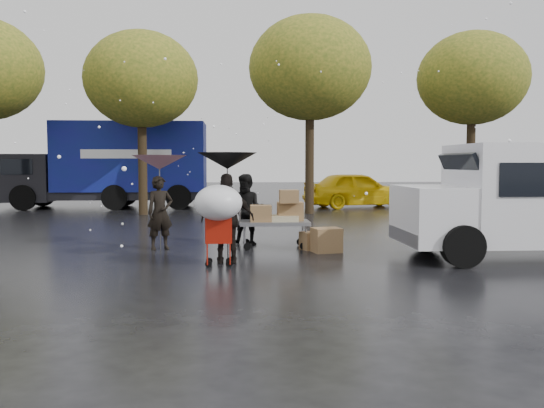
{
  "coord_description": "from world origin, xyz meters",
  "views": [
    {
      "loc": [
        -0.24,
        -10.81,
        1.84
      ],
      "look_at": [
        0.54,
        1.0,
        1.0
      ],
      "focal_mm": 38.0,
      "sensor_mm": 36.0,
      "label": 1
    }
  ],
  "objects": [
    {
      "name": "white_van",
      "position": [
        5.59,
        -0.06,
        1.16
      ],
      "size": [
        4.91,
        2.18,
        2.2
      ],
      "color": "white",
      "rests_on": "ground"
    },
    {
      "name": "umbrella_pink",
      "position": [
        -1.82,
        1.52,
        1.86
      ],
      "size": [
        1.15,
        1.15,
        2.01
      ],
      "color": "#4C4C4C",
      "rests_on": "ground"
    },
    {
      "name": "box_ground_near",
      "position": [
        1.66,
        0.89,
        0.25
      ],
      "size": [
        0.65,
        0.56,
        0.5
      ],
      "primitive_type": "cube",
      "rotation": [
        0.0,
        0.0,
        0.22
      ],
      "color": "brown",
      "rests_on": "ground"
    },
    {
      "name": "box_ground_far",
      "position": [
        1.43,
        1.3,
        0.19
      ],
      "size": [
        0.59,
        0.53,
        0.38
      ],
      "primitive_type": "cube",
      "rotation": [
        0.0,
        0.0,
        0.37
      ],
      "color": "brown",
      "rests_on": "ground"
    },
    {
      "name": "person_pink",
      "position": [
        -1.82,
        1.52,
        0.78
      ],
      "size": [
        0.68,
        0.59,
        1.57
      ],
      "primitive_type": "imported",
      "rotation": [
        0.0,
        0.0,
        0.47
      ],
      "color": "black",
      "rests_on": "ground"
    },
    {
      "name": "tree_row",
      "position": [
        -0.47,
        10.0,
        5.02
      ],
      "size": [
        21.6,
        4.4,
        7.12
      ],
      "color": "black",
      "rests_on": "ground"
    },
    {
      "name": "shopping_cart",
      "position": [
        -0.52,
        -0.71,
        1.06
      ],
      "size": [
        0.84,
        0.84,
        1.46
      ],
      "color": "#A51609",
      "rests_on": "ground"
    },
    {
      "name": "person_middle",
      "position": [
        0.05,
        2.09,
        0.8
      ],
      "size": [
        0.92,
        0.8,
        1.6
      ],
      "primitive_type": "imported",
      "rotation": [
        0.0,
        0.0,
        -0.29
      ],
      "color": "black",
      "rests_on": "ground"
    },
    {
      "name": "vendor_cart",
      "position": [
        0.71,
        1.56,
        0.73
      ],
      "size": [
        1.52,
        0.8,
        1.27
      ],
      "color": "slate",
      "rests_on": "ground"
    },
    {
      "name": "blue_truck",
      "position": [
        -5.27,
        13.26,
        1.76
      ],
      "size": [
        8.3,
        2.6,
        3.5
      ],
      "color": "navy",
      "rests_on": "ground"
    },
    {
      "name": "umbrella_black",
      "position": [
        -0.36,
        -0.29,
        1.88
      ],
      "size": [
        1.08,
        1.08,
        2.03
      ],
      "color": "#4C4C4C",
      "rests_on": "ground"
    },
    {
      "name": "person_black",
      "position": [
        -0.36,
        -0.29,
        0.83
      ],
      "size": [
        0.98,
        0.43,
        1.66
      ],
      "primitive_type": "imported",
      "rotation": [
        0.0,
        0.0,
        3.17
      ],
      "color": "black",
      "rests_on": "ground"
    },
    {
      "name": "ground",
      "position": [
        0.0,
        0.0,
        0.0
      ],
      "size": [
        90.0,
        90.0,
        0.0
      ],
      "primitive_type": "plane",
      "color": "black",
      "rests_on": "ground"
    },
    {
      "name": "yellow_taxi",
      "position": [
        4.84,
        12.77,
        0.74
      ],
      "size": [
        4.65,
        2.66,
        1.49
      ],
      "primitive_type": "imported",
      "rotation": [
        0.0,
        0.0,
        1.79
      ],
      "color": "yellow",
      "rests_on": "ground"
    }
  ]
}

